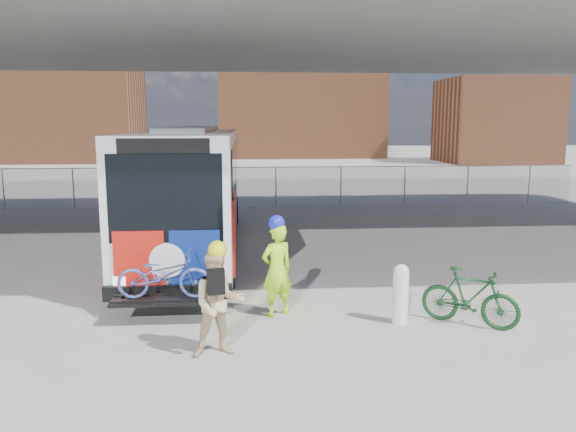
{
  "coord_description": "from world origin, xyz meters",
  "views": [
    {
      "loc": [
        -0.46,
        -13.41,
        3.8
      ],
      "look_at": [
        0.59,
        -0.22,
        1.6
      ],
      "focal_mm": 35.0,
      "sensor_mm": 36.0,
      "label": 1
    }
  ],
  "objects": [
    {
      "name": "ground",
      "position": [
        0.0,
        0.0,
        0.0
      ],
      "size": [
        160.0,
        160.0,
        0.0
      ],
      "primitive_type": "plane",
      "color": "#9E9991",
      "rests_on": "ground"
    },
    {
      "name": "bus",
      "position": [
        -2.0,
        3.66,
        2.11
      ],
      "size": [
        2.67,
        12.9,
        3.69
      ],
      "color": "silver",
      "rests_on": "ground"
    },
    {
      "name": "overpass",
      "position": [
        0.0,
        4.0,
        6.54
      ],
      "size": [
        40.0,
        16.0,
        7.95
      ],
      "color": "#605E59",
      "rests_on": "ground"
    },
    {
      "name": "chainlink_fence",
      "position": [
        0.0,
        12.0,
        1.42
      ],
      "size": [
        30.0,
        0.06,
        30.0
      ],
      "color": "gray",
      "rests_on": "ground"
    },
    {
      "name": "brick_buildings",
      "position": [
        1.23,
        48.23,
        5.42
      ],
      "size": [
        54.0,
        22.0,
        12.0
      ],
      "color": "brown",
      "rests_on": "ground"
    },
    {
      "name": "smokestack",
      "position": [
        14.0,
        55.0,
        12.5
      ],
      "size": [
        2.2,
        2.2,
        25.0
      ],
      "primitive_type": "cylinder",
      "color": "brown",
      "rests_on": "ground"
    },
    {
      "name": "bollard",
      "position": [
        2.5,
        -3.31,
        0.62
      ],
      "size": [
        0.3,
        0.3,
        1.16
      ],
      "color": "silver",
      "rests_on": "ground"
    },
    {
      "name": "cyclist_hivis",
      "position": [
        0.17,
        -2.66,
        0.98
      ],
      "size": [
        0.8,
        0.7,
        2.03
      ],
      "rotation": [
        0.0,
        0.0,
        3.61
      ],
      "color": "#A9FF1A",
      "rests_on": "ground"
    },
    {
      "name": "cyclist_tan",
      "position": [
        -0.9,
        -4.55,
        0.91
      ],
      "size": [
        0.96,
        0.8,
        1.94
      ],
      "rotation": [
        0.0,
        0.0,
        0.17
      ],
      "color": "#D8BA8A",
      "rests_on": "ground"
    },
    {
      "name": "bike_parked",
      "position": [
        3.77,
        -3.53,
        0.55
      ],
      "size": [
        1.8,
        1.48,
        1.1
      ],
      "primitive_type": "imported",
      "rotation": [
        0.0,
        0.0,
        0.96
      ],
      "color": "#143F1C",
      "rests_on": "ground"
    }
  ]
}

